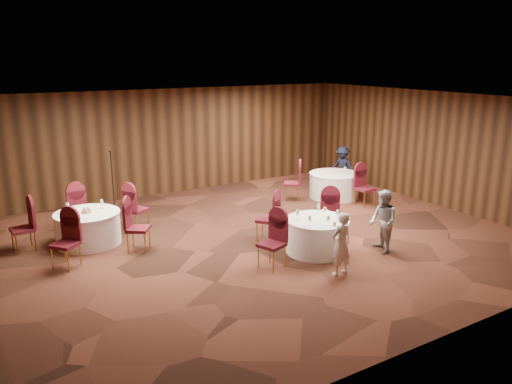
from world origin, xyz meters
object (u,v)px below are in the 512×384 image
mic_stand (114,194)px  man_c (342,167)px  table_right (334,185)px  woman_a (341,244)px  table_left (88,228)px  table_main (317,235)px  woman_b (383,222)px

mic_stand → man_c: size_ratio=1.28×
table_right → mic_stand: bearing=162.2°
mic_stand → woman_a: bearing=-67.5°
table_right → man_c: (1.05, 0.86, 0.29)m
mic_stand → woman_a: (2.63, -6.36, 0.14)m
table_left → woman_a: woman_a is taller
mic_stand → woman_a: size_ratio=1.33×
table_left → man_c: 8.40m
mic_stand → man_c: mic_stand is taller
table_main → table_left: 5.16m
mic_stand → woman_a: mic_stand is taller
table_right → woman_a: (-3.48, -4.39, 0.26)m
woman_a → woman_b: size_ratio=0.92×
woman_b → woman_a: bearing=-53.7°
table_main → woman_a: size_ratio=1.08×
man_c → mic_stand: bearing=-119.6°
man_c → woman_a: bearing=-61.6°
table_right → man_c: bearing=39.4°
table_main → man_c: size_ratio=1.04×
table_left → woman_b: woman_b is taller
table_main → table_left: (-4.15, 3.06, 0.00)m
table_main → woman_a: woman_a is taller
table_left → man_c: size_ratio=1.10×
table_main → mic_stand: (-2.97, 5.17, 0.13)m
table_left → table_main: bearing=-36.4°
mic_stand → table_left: bearing=-119.1°
table_right → man_c: man_c is taller
woman_b → table_right: bearing=173.7°
woman_a → man_c: (4.53, 5.26, 0.02)m
woman_a → man_c: man_c is taller
woman_a → table_left: bearing=-48.8°
mic_stand → man_c: 7.25m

